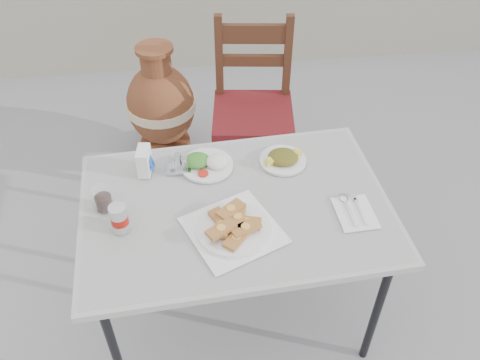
{
  "coord_description": "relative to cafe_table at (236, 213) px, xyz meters",
  "views": [
    {
      "loc": [
        0.01,
        -1.48,
        2.21
      ],
      "look_at": [
        0.19,
        0.0,
        0.84
      ],
      "focal_mm": 38.0,
      "sensor_mm": 36.0,
      "label": 1
    }
  ],
  "objects": [
    {
      "name": "napkin_holder",
      "position": [
        -0.36,
        0.24,
        0.11
      ],
      "size": [
        0.07,
        0.11,
        0.12
      ],
      "rotation": [
        0.0,
        0.0,
        -0.13
      ],
      "color": "white",
      "rests_on": "cafe_table"
    },
    {
      "name": "condiment_caddy",
      "position": [
        -0.22,
        0.24,
        0.08
      ],
      "size": [
        0.11,
        0.09,
        0.08
      ],
      "rotation": [
        0.0,
        0.0,
        -0.06
      ],
      "color": "silver",
      "rests_on": "cafe_table"
    },
    {
      "name": "pide_plate",
      "position": [
        -0.02,
        -0.14,
        0.08
      ],
      "size": [
        0.43,
        0.43,
        0.07
      ],
      "rotation": [
        0.0,
        0.0,
        0.4
      ],
      "color": "white",
      "rests_on": "cafe_table"
    },
    {
      "name": "salad_rice_plate",
      "position": [
        -0.1,
        0.25,
        0.07
      ],
      "size": [
        0.23,
        0.23,
        0.06
      ],
      "color": "white",
      "rests_on": "cafe_table"
    },
    {
      "name": "cola_glass",
      "position": [
        -0.52,
        0.04,
        0.1
      ],
      "size": [
        0.07,
        0.07,
        0.11
      ],
      "color": "white",
      "rests_on": "cafe_table"
    },
    {
      "name": "soda_can",
      "position": [
        -0.45,
        -0.08,
        0.11
      ],
      "size": [
        0.07,
        0.07,
        0.12
      ],
      "color": "silver",
      "rests_on": "cafe_table"
    },
    {
      "name": "terracotta_urn",
      "position": [
        -0.33,
        1.34,
        -0.35
      ],
      "size": [
        0.44,
        0.44,
        0.77
      ],
      "color": "brown",
      "rests_on": "ground"
    },
    {
      "name": "ground",
      "position": [
        -0.17,
        0.05,
        -0.7
      ],
      "size": [
        80.0,
        80.0,
        0.0
      ],
      "primitive_type": "plane",
      "color": "slate",
      "rests_on": "ground"
    },
    {
      "name": "cafe_table",
      "position": [
        0.0,
        0.0,
        0.0
      ],
      "size": [
        1.29,
        0.91,
        0.76
      ],
      "rotation": [
        0.0,
        0.0,
        0.06
      ],
      "color": "black",
      "rests_on": "ground"
    },
    {
      "name": "cutlery_napkin",
      "position": [
        0.46,
        -0.09,
        0.06
      ],
      "size": [
        0.16,
        0.21,
        0.01
      ],
      "rotation": [
        0.0,
        0.0,
        0.04
      ],
      "color": "white",
      "rests_on": "cafe_table"
    },
    {
      "name": "chair",
      "position": [
        0.21,
        0.99,
        -0.17
      ],
      "size": [
        0.51,
        0.51,
        1.03
      ],
      "rotation": [
        0.0,
        0.0,
        -0.13
      ],
      "color": "#34170E",
      "rests_on": "ground"
    },
    {
      "name": "salad_chopped_plate",
      "position": [
        0.24,
        0.24,
        0.07
      ],
      "size": [
        0.21,
        0.21,
        0.04
      ],
      "color": "white",
      "rests_on": "cafe_table"
    }
  ]
}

